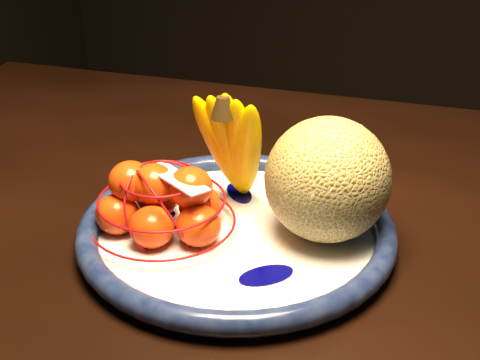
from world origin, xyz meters
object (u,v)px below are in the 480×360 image
(dining_table, at_px, (350,299))
(fruit_bowl, at_px, (237,231))
(mandarin_bag, at_px, (162,204))
(cantaloupe, at_px, (327,179))
(banana_bunch, at_px, (234,143))

(dining_table, relative_size, fruit_bowl, 4.51)
(fruit_bowl, distance_m, mandarin_bag, 0.08)
(cantaloupe, relative_size, banana_bunch, 0.86)
(cantaloupe, relative_size, mandarin_bag, 0.80)
(dining_table, bearing_deg, mandarin_bag, -163.02)
(dining_table, xyz_separation_m, banana_bunch, (-0.14, 0.01, 0.17))
(fruit_bowl, distance_m, banana_bunch, 0.10)
(dining_table, height_order, cantaloupe, cantaloupe)
(fruit_bowl, bearing_deg, mandarin_bag, -160.45)
(cantaloupe, bearing_deg, banana_bunch, 167.11)
(dining_table, distance_m, banana_bunch, 0.22)
(dining_table, height_order, mandarin_bag, mandarin_bag)
(mandarin_bag, bearing_deg, dining_table, 20.91)
(cantaloupe, height_order, mandarin_bag, cantaloupe)
(mandarin_bag, bearing_deg, fruit_bowl, 19.55)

